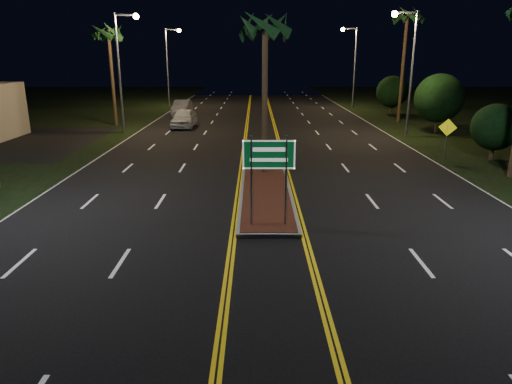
{
  "coord_description": "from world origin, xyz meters",
  "views": [
    {
      "loc": [
        -0.46,
        -12.44,
        5.93
      ],
      "look_at": [
        -0.44,
        1.02,
        1.9
      ],
      "focal_mm": 32.0,
      "sensor_mm": 36.0,
      "label": 1
    }
  ],
  "objects_px": {
    "car_far": "(182,106)",
    "warning_sign": "(447,133)",
    "streetlight_right_mid": "(408,60)",
    "shrub_mid": "(439,98)",
    "palm_right_far": "(407,17)",
    "shrub_far": "(392,92)",
    "highway_sign": "(269,163)",
    "car_near": "(184,117)",
    "palm_median": "(265,26)",
    "median_island": "(266,193)",
    "streetlight_left_mid": "(123,59)",
    "shrub_near": "(495,127)",
    "palm_left_far": "(108,33)",
    "streetlight_left_far": "(170,58)",
    "streetlight_right_far": "(352,58)"
  },
  "relations": [
    {
      "from": "streetlight_left_mid",
      "to": "car_far",
      "type": "relative_size",
      "value": 1.73
    },
    {
      "from": "shrub_near",
      "to": "shrub_far",
      "type": "bearing_deg",
      "value": 89.22
    },
    {
      "from": "car_far",
      "to": "warning_sign",
      "type": "bearing_deg",
      "value": -47.64
    },
    {
      "from": "median_island",
      "to": "palm_right_far",
      "type": "xyz_separation_m",
      "value": [
        12.8,
        23.0,
        9.06
      ]
    },
    {
      "from": "streetlight_left_mid",
      "to": "palm_right_far",
      "type": "xyz_separation_m",
      "value": [
        23.41,
        6.0,
        3.49
      ]
    },
    {
      "from": "streetlight_left_far",
      "to": "streetlight_left_mid",
      "type": "bearing_deg",
      "value": -90.0
    },
    {
      "from": "median_island",
      "to": "shrub_far",
      "type": "relative_size",
      "value": 2.59
    },
    {
      "from": "highway_sign",
      "to": "streetlight_right_far",
      "type": "bearing_deg",
      "value": 74.85
    },
    {
      "from": "shrub_near",
      "to": "car_far",
      "type": "bearing_deg",
      "value": 134.95
    },
    {
      "from": "streetlight_right_mid",
      "to": "palm_right_far",
      "type": "relative_size",
      "value": 0.87
    },
    {
      "from": "streetlight_right_far",
      "to": "warning_sign",
      "type": "relative_size",
      "value": 3.73
    },
    {
      "from": "car_near",
      "to": "palm_median",
      "type": "bearing_deg",
      "value": -66.47
    },
    {
      "from": "car_near",
      "to": "warning_sign",
      "type": "height_order",
      "value": "warning_sign"
    },
    {
      "from": "palm_median",
      "to": "warning_sign",
      "type": "distance_m",
      "value": 12.75
    },
    {
      "from": "shrub_near",
      "to": "warning_sign",
      "type": "distance_m",
      "value": 2.73
    },
    {
      "from": "streetlight_right_far",
      "to": "car_far",
      "type": "distance_m",
      "value": 20.36
    },
    {
      "from": "streetlight_left_far",
      "to": "car_far",
      "type": "height_order",
      "value": "streetlight_left_far"
    },
    {
      "from": "palm_right_far",
      "to": "shrub_mid",
      "type": "xyz_separation_m",
      "value": [
        1.2,
        -6.0,
        -6.42
      ]
    },
    {
      "from": "shrub_far",
      "to": "shrub_mid",
      "type": "bearing_deg",
      "value": -89.05
    },
    {
      "from": "streetlight_right_far",
      "to": "warning_sign",
      "type": "bearing_deg",
      "value": -89.62
    },
    {
      "from": "palm_median",
      "to": "shrub_mid",
      "type": "relative_size",
      "value": 1.8
    },
    {
      "from": "shrub_mid",
      "to": "car_near",
      "type": "distance_m",
      "value": 20.87
    },
    {
      "from": "palm_left_far",
      "to": "warning_sign",
      "type": "xyz_separation_m",
      "value": [
        23.6,
        -13.84,
        -6.18
      ]
    },
    {
      "from": "shrub_near",
      "to": "shrub_far",
      "type": "relative_size",
      "value": 0.83
    },
    {
      "from": "highway_sign",
      "to": "palm_right_far",
      "type": "xyz_separation_m",
      "value": [
        12.8,
        27.2,
        6.74
      ]
    },
    {
      "from": "streetlight_right_mid",
      "to": "palm_left_far",
      "type": "height_order",
      "value": "streetlight_right_mid"
    },
    {
      "from": "streetlight_right_far",
      "to": "palm_left_far",
      "type": "bearing_deg",
      "value": -149.12
    },
    {
      "from": "streetlight_right_mid",
      "to": "shrub_mid",
      "type": "distance_m",
      "value": 4.9
    },
    {
      "from": "streetlight_right_far",
      "to": "car_far",
      "type": "height_order",
      "value": "streetlight_right_far"
    },
    {
      "from": "median_island",
      "to": "streetlight_left_mid",
      "type": "bearing_deg",
      "value": 121.98
    },
    {
      "from": "shrub_mid",
      "to": "car_far",
      "type": "relative_size",
      "value": 0.89
    },
    {
      "from": "streetlight_left_mid",
      "to": "shrub_far",
      "type": "bearing_deg",
      "value": 26.18
    },
    {
      "from": "streetlight_left_mid",
      "to": "shrub_far",
      "type": "xyz_separation_m",
      "value": [
        24.41,
        12.0,
        -3.32
      ]
    },
    {
      "from": "shrub_far",
      "to": "palm_left_far",
      "type": "bearing_deg",
      "value": -163.26
    },
    {
      "from": "streetlight_right_mid",
      "to": "shrub_mid",
      "type": "xyz_separation_m",
      "value": [
        3.39,
        2.0,
        -2.93
      ]
    },
    {
      "from": "warning_sign",
      "to": "palm_left_far",
      "type": "bearing_deg",
      "value": 172.34
    },
    {
      "from": "shrub_near",
      "to": "car_far",
      "type": "height_order",
      "value": "shrub_near"
    },
    {
      "from": "median_island",
      "to": "streetlight_right_mid",
      "type": "distance_m",
      "value": 19.2
    },
    {
      "from": "highway_sign",
      "to": "streetlight_left_far",
      "type": "relative_size",
      "value": 0.36
    },
    {
      "from": "median_island",
      "to": "shrub_near",
      "type": "relative_size",
      "value": 3.11
    },
    {
      "from": "streetlight_left_mid",
      "to": "palm_median",
      "type": "height_order",
      "value": "streetlight_left_mid"
    },
    {
      "from": "shrub_mid",
      "to": "shrub_far",
      "type": "bearing_deg",
      "value": 90.95
    },
    {
      "from": "median_island",
      "to": "streetlight_right_mid",
      "type": "xyz_separation_m",
      "value": [
        10.61,
        15.0,
        5.57
      ]
    },
    {
      "from": "palm_median",
      "to": "warning_sign",
      "type": "relative_size",
      "value": 3.44
    },
    {
      "from": "median_island",
      "to": "palm_median",
      "type": "bearing_deg",
      "value": 90.0
    },
    {
      "from": "median_island",
      "to": "highway_sign",
      "type": "relative_size",
      "value": 3.2
    },
    {
      "from": "palm_right_far",
      "to": "shrub_far",
      "type": "xyz_separation_m",
      "value": [
        1.0,
        6.0,
        -6.81
      ]
    },
    {
      "from": "palm_median",
      "to": "streetlight_right_mid",
      "type": "bearing_deg",
      "value": 47.3
    },
    {
      "from": "streetlight_right_mid",
      "to": "palm_right_far",
      "type": "height_order",
      "value": "palm_right_far"
    },
    {
      "from": "streetlight_right_mid",
      "to": "warning_sign",
      "type": "distance_m",
      "value": 8.84
    }
  ]
}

